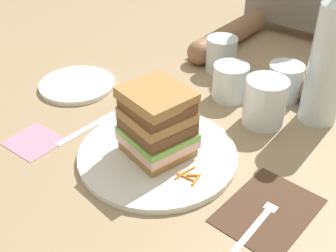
# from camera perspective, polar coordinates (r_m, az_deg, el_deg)

# --- Properties ---
(ground_plane) EXTENTS (3.00, 3.00, 0.00)m
(ground_plane) POSITION_cam_1_polar(r_m,az_deg,el_deg) (0.78, -2.04, -3.84)
(ground_plane) COLOR #9E8460
(main_plate) EXTENTS (0.29, 0.29, 0.01)m
(main_plate) POSITION_cam_1_polar(r_m,az_deg,el_deg) (0.77, -1.41, -3.83)
(main_plate) COLOR white
(main_plate) RESTS_ON ground_plane
(sandwich) EXTENTS (0.14, 0.13, 0.13)m
(sandwich) POSITION_cam_1_polar(r_m,az_deg,el_deg) (0.73, -1.47, 0.39)
(sandwich) COLOR #A87A42
(sandwich) RESTS_ON main_plate
(carrot_shred_0) EXTENTS (0.03, 0.01, 0.00)m
(carrot_shred_0) POSITION_cam_1_polar(r_m,az_deg,el_deg) (0.82, -3.98, -0.23)
(carrot_shred_0) COLOR orange
(carrot_shred_0) RESTS_ON main_plate
(carrot_shred_1) EXTENTS (0.02, 0.02, 0.00)m
(carrot_shred_1) POSITION_cam_1_polar(r_m,az_deg,el_deg) (0.81, -6.02, -0.93)
(carrot_shred_1) COLOR orange
(carrot_shred_1) RESTS_ON main_plate
(carrot_shred_2) EXTENTS (0.02, 0.02, 0.00)m
(carrot_shred_2) POSITION_cam_1_polar(r_m,az_deg,el_deg) (0.82, -4.55, -0.48)
(carrot_shred_2) COLOR orange
(carrot_shred_2) RESTS_ON main_plate
(carrot_shred_3) EXTENTS (0.02, 0.02, 0.00)m
(carrot_shred_3) POSITION_cam_1_polar(r_m,az_deg,el_deg) (0.83, -4.60, 0.32)
(carrot_shred_3) COLOR orange
(carrot_shred_3) RESTS_ON main_plate
(carrot_shred_4) EXTENTS (0.01, 0.03, 0.00)m
(carrot_shred_4) POSITION_cam_1_polar(r_m,az_deg,el_deg) (0.83, -4.03, 0.23)
(carrot_shred_4) COLOR orange
(carrot_shred_4) RESTS_ON main_plate
(carrot_shred_5) EXTENTS (0.01, 0.03, 0.00)m
(carrot_shred_5) POSITION_cam_1_polar(r_m,az_deg,el_deg) (0.81, -3.67, -0.99)
(carrot_shred_5) COLOR orange
(carrot_shred_5) RESTS_ON main_plate
(carrot_shred_6) EXTENTS (0.02, 0.02, 0.00)m
(carrot_shred_6) POSITION_cam_1_polar(r_m,az_deg,el_deg) (0.83, -5.53, 0.11)
(carrot_shred_6) COLOR orange
(carrot_shred_6) RESTS_ON main_plate
(carrot_shred_7) EXTENTS (0.02, 0.02, 0.00)m
(carrot_shred_7) POSITION_cam_1_polar(r_m,az_deg,el_deg) (0.82, -5.88, -0.31)
(carrot_shred_7) COLOR orange
(carrot_shred_7) RESTS_ON main_plate
(carrot_shred_8) EXTENTS (0.01, 0.02, 0.00)m
(carrot_shred_8) POSITION_cam_1_polar(r_m,az_deg,el_deg) (0.80, -5.96, -1.23)
(carrot_shred_8) COLOR orange
(carrot_shred_8) RESTS_ON main_plate
(carrot_shred_9) EXTENTS (0.03, 0.01, 0.00)m
(carrot_shred_9) POSITION_cam_1_polar(r_m,az_deg,el_deg) (0.82, -3.48, -0.41)
(carrot_shred_9) COLOR orange
(carrot_shred_9) RESTS_ON main_plate
(carrot_shred_10) EXTENTS (0.03, 0.01, 0.00)m
(carrot_shred_10) POSITION_cam_1_polar(r_m,az_deg,el_deg) (0.71, 2.33, -6.91)
(carrot_shred_10) COLOR orange
(carrot_shred_10) RESTS_ON main_plate
(carrot_shred_11) EXTENTS (0.02, 0.02, 0.00)m
(carrot_shred_11) POSITION_cam_1_polar(r_m,az_deg,el_deg) (0.71, 3.40, -6.66)
(carrot_shred_11) COLOR orange
(carrot_shred_11) RESTS_ON main_plate
(carrot_shred_12) EXTENTS (0.01, 0.03, 0.00)m
(carrot_shred_12) POSITION_cam_1_polar(r_m,az_deg,el_deg) (0.70, 3.81, -7.25)
(carrot_shred_12) COLOR orange
(carrot_shred_12) RESTS_ON main_plate
(carrot_shred_13) EXTENTS (0.01, 0.03, 0.00)m
(carrot_shred_13) POSITION_cam_1_polar(r_m,az_deg,el_deg) (0.71, 1.70, -6.68)
(carrot_shred_13) COLOR orange
(carrot_shred_13) RESTS_ON main_plate
(carrot_shred_14) EXTENTS (0.01, 0.03, 0.00)m
(carrot_shred_14) POSITION_cam_1_polar(r_m,az_deg,el_deg) (0.72, 2.66, -6.03)
(carrot_shred_14) COLOR orange
(carrot_shred_14) RESTS_ON main_plate
(napkin_dark) EXTENTS (0.13, 0.17, 0.00)m
(napkin_dark) POSITION_cam_1_polar(r_m,az_deg,el_deg) (0.69, 13.39, -10.99)
(napkin_dark) COLOR #4C3323
(napkin_dark) RESTS_ON ground_plane
(fork) EXTENTS (0.02, 0.17, 0.00)m
(fork) POSITION_cam_1_polar(r_m,az_deg,el_deg) (0.67, 12.53, -11.92)
(fork) COLOR silver
(fork) RESTS_ON napkin_dark
(knife) EXTENTS (0.02, 0.20, 0.00)m
(knife) POSITION_cam_1_polar(r_m,az_deg,el_deg) (0.86, -9.79, 0.33)
(knife) COLOR silver
(knife) RESTS_ON ground_plane
(juice_glass) EXTENTS (0.08, 0.08, 0.10)m
(juice_glass) POSITION_cam_1_polar(r_m,az_deg,el_deg) (0.86, 12.88, 2.85)
(juice_glass) COLOR white
(juice_glass) RESTS_ON ground_plane
(water_bottle) EXTENTS (0.08, 0.08, 0.30)m
(water_bottle) POSITION_cam_1_polar(r_m,az_deg,el_deg) (0.86, 21.05, 8.48)
(water_bottle) COLOR silver
(water_bottle) RESTS_ON ground_plane
(empty_tumbler_0) EXTENTS (0.07, 0.07, 0.08)m
(empty_tumbler_0) POSITION_cam_1_polar(r_m,az_deg,el_deg) (1.05, 7.21, 9.57)
(empty_tumbler_0) COLOR silver
(empty_tumbler_0) RESTS_ON ground_plane
(empty_tumbler_1) EXTENTS (0.08, 0.08, 0.08)m
(empty_tumbler_1) POSITION_cam_1_polar(r_m,az_deg,el_deg) (0.96, 15.45, 5.78)
(empty_tumbler_1) COLOR silver
(empty_tumbler_1) RESTS_ON ground_plane
(empty_tumbler_2) EXTENTS (0.08, 0.08, 0.08)m
(empty_tumbler_2) POSITION_cam_1_polar(r_m,az_deg,el_deg) (0.93, 8.47, 5.87)
(empty_tumbler_2) COLOR silver
(empty_tumbler_2) RESTS_ON ground_plane
(side_plate) EXTENTS (0.17, 0.17, 0.01)m
(side_plate) POSITION_cam_1_polar(r_m,az_deg,el_deg) (1.00, -12.14, 5.48)
(side_plate) COLOR white
(side_plate) RESTS_ON ground_plane
(napkin_pink) EXTENTS (0.10, 0.09, 0.00)m
(napkin_pink) POSITION_cam_1_polar(r_m,az_deg,el_deg) (0.84, -17.63, -1.99)
(napkin_pink) COLOR pink
(napkin_pink) RESTS_ON ground_plane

